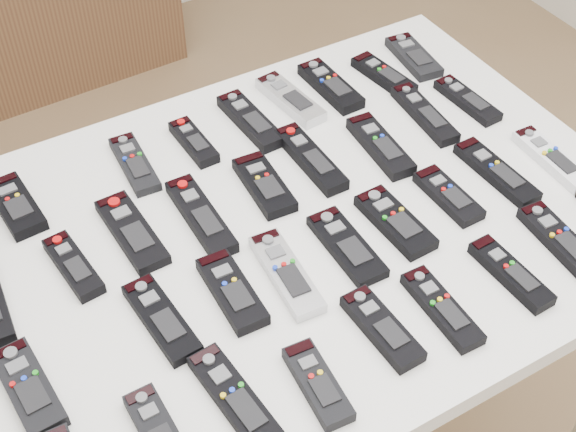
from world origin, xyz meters
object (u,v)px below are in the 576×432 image
remote_23 (395,222)px  remote_26 (552,159)px  remote_17 (467,100)px  remote_25 (496,172)px  remote_16 (425,114)px  remote_30 (318,384)px  table (288,246)px  remote_15 (380,146)px  remote_24 (448,196)px  remote_10 (73,266)px  remote_21 (286,274)px  remote_22 (347,246)px  remote_19 (162,319)px  remote_2 (135,164)px  remote_32 (442,308)px  remote_3 (194,142)px  remote_34 (561,241)px  remote_4 (251,121)px  remote_13 (264,185)px  remote_18 (29,388)px  remote_14 (311,159)px  remote_29 (236,400)px  remote_6 (331,86)px  remote_33 (511,274)px  remote_20 (232,291)px  remote_31 (382,328)px  remote_8 (414,57)px  remote_7 (384,75)px  remote_5 (290,100)px  remote_11 (132,232)px  remote_1 (16,206)px  remote_12 (201,216)px

remote_23 → remote_26: size_ratio=0.92×
remote_17 → remote_25: 0.22m
remote_16 → remote_30: bearing=-135.7°
table → remote_15: remote_15 is taller
remote_16 → remote_24: (-0.11, -0.21, -0.00)m
remote_10 → remote_21: bearing=-38.5°
remote_22 → remote_19: bearing=178.2°
remote_2 → remote_32: bearing=-59.7°
remote_3 → remote_34: bearing=-53.8°
remote_4 → remote_32: remote_4 is taller
table → remote_13: (0.01, 0.10, 0.07)m
remote_16 → remote_18: size_ratio=1.15×
remote_14 → remote_29: remote_14 is taller
remote_17 → remote_6: bearing=137.5°
remote_26 → remote_33: 0.32m
remote_29 → remote_10: bearing=102.9°
remote_26 → remote_20: bearing=-179.2°
remote_31 → remote_26: bearing=16.1°
remote_8 → remote_26: size_ratio=0.87×
remote_7 → remote_16: size_ratio=0.84×
remote_5 → remote_11: size_ratio=0.94×
remote_10 → remote_33: size_ratio=0.92×
remote_26 → remote_16: bearing=121.0°
remote_33 → remote_16: bearing=70.2°
remote_1 → remote_2: remote_1 is taller
remote_4 → remote_32: 0.57m
remote_13 → remote_18: size_ratio=0.97×
remote_5 → remote_32: (-0.07, -0.59, -0.00)m
remote_3 → remote_25: 0.58m
remote_1 → remote_23: (0.56, -0.38, -0.00)m
remote_7 → remote_17: 0.19m
remote_8 → remote_34: (-0.11, -0.58, 0.00)m
remote_19 → remote_29: size_ratio=0.89×
remote_10 → remote_24: remote_10 is taller
remote_8 → remote_30: bearing=-129.0°
remote_4 → remote_34: (0.30, -0.56, -0.00)m
remote_13 → remote_16: size_ratio=0.84×
remote_17 → remote_20: size_ratio=1.00×
remote_5 → remote_13: remote_5 is taller
remote_18 → remote_21: bearing=-3.7°
remote_1 → remote_21: 0.51m
remote_2 → remote_26: (0.69, -0.39, 0.00)m
remote_3 → remote_5: size_ratio=0.78×
remote_23 → remote_17: bearing=30.4°
remote_31 → remote_8: bearing=47.8°
remote_29 → remote_17: bearing=22.8°
remote_1 → remote_7: 0.80m
remote_5 → remote_23: (-0.02, -0.40, -0.00)m
remote_4 → remote_12: size_ratio=0.92×
table → remote_1: (-0.40, 0.28, 0.07)m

